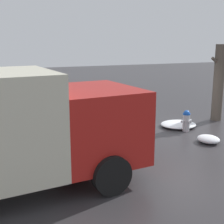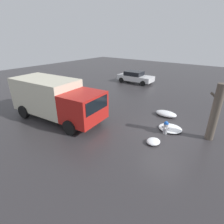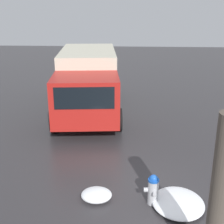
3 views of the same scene
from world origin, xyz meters
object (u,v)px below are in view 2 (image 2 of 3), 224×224
object	(u,v)px
tree_trunk	(215,113)
delivery_truck	(55,98)
parked_car	(135,77)
fire_hydrant	(166,127)

from	to	relation	value
tree_trunk	delivery_truck	xyz separation A→B (m)	(9.09, 3.44, -0.12)
delivery_truck	parked_car	distance (m)	12.27
tree_trunk	parked_car	xyz separation A→B (m)	(9.96, -8.77, -0.88)
delivery_truck	parked_car	bearing A→B (deg)	178.45
fire_hydrant	parked_car	bearing A→B (deg)	-146.55
delivery_truck	parked_car	xyz separation A→B (m)	(0.88, -12.22, -0.77)
fire_hydrant	delivery_truck	xyz separation A→B (m)	(6.90, 2.50, 1.07)
fire_hydrant	parked_car	world-z (taller)	parked_car
fire_hydrant	parked_car	size ratio (longest dim) A/B	0.18
fire_hydrant	delivery_truck	distance (m)	7.42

